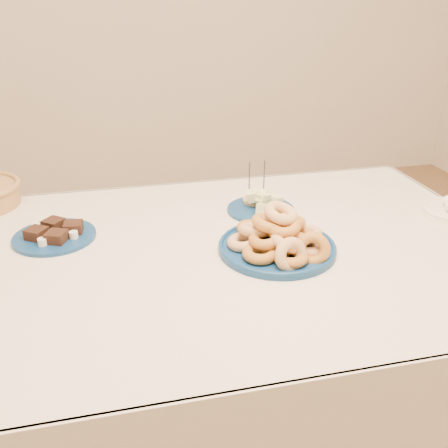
# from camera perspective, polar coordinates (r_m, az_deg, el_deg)

# --- Properties ---
(ground) EXTENTS (5.00, 5.00, 0.00)m
(ground) POSITION_cam_1_polar(r_m,az_deg,el_deg) (1.89, -0.37, -23.29)
(ground) COLOR brown
(ground) RESTS_ON ground
(dining_table) EXTENTS (1.71, 1.11, 0.75)m
(dining_table) POSITION_cam_1_polar(r_m,az_deg,el_deg) (1.47, -0.45, -6.45)
(dining_table) COLOR brown
(dining_table) RESTS_ON ground
(donut_platter) EXTENTS (0.37, 0.37, 0.15)m
(donut_platter) POSITION_cam_1_polar(r_m,az_deg,el_deg) (1.39, 6.29, -1.69)
(donut_platter) COLOR navy
(donut_platter) RESTS_ON dining_table
(melon_plate) EXTENTS (0.23, 0.23, 0.08)m
(melon_plate) POSITION_cam_1_polar(r_m,az_deg,el_deg) (1.66, 4.35, 2.24)
(melon_plate) COLOR navy
(melon_plate) RESTS_ON dining_table
(brownie_plate) EXTENTS (0.32, 0.32, 0.04)m
(brownie_plate) POSITION_cam_1_polar(r_m,az_deg,el_deg) (1.55, -18.79, -1.14)
(brownie_plate) COLOR navy
(brownie_plate) RESTS_ON dining_table
(candle_holder) EXTENTS (0.10, 0.10, 0.15)m
(candle_holder) POSITION_cam_1_polar(r_m,az_deg,el_deg) (1.70, 3.68, 2.68)
(candle_holder) COLOR tan
(candle_holder) RESTS_ON dining_table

